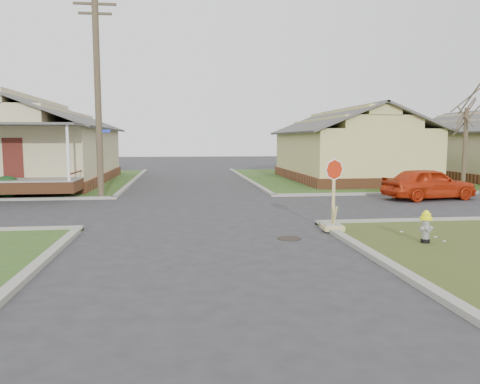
{
  "coord_description": "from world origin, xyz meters",
  "views": [
    {
      "loc": [
        -0.64,
        -12.47,
        2.63
      ],
      "look_at": [
        1.07,
        1.0,
        1.1
      ],
      "focal_mm": 35.0,
      "sensor_mm": 36.0,
      "label": 1
    }
  ],
  "objects": [
    {
      "name": "curbs",
      "position": [
        0.0,
        5.0,
        0.0
      ],
      "size": [
        80.0,
        40.0,
        0.12
      ],
      "primitive_type": null,
      "color": "gray",
      "rests_on": "ground"
    },
    {
      "name": "ground",
      "position": [
        0.0,
        0.0,
        0.0
      ],
      "size": [
        120.0,
        120.0,
        0.0
      ],
      "primitive_type": "plane",
      "color": "#2A292C",
      "rests_on": "ground"
    },
    {
      "name": "utility_pole",
      "position": [
        -4.2,
        8.9,
        4.66
      ],
      "size": [
        1.8,
        0.28,
        9.0
      ],
      "color": "#473929",
      "rests_on": "ground"
    },
    {
      "name": "hedge_right",
      "position": [
        -8.29,
        9.2,
        0.56
      ],
      "size": [
        1.34,
        1.09,
        1.02
      ],
      "primitive_type": "ellipsoid",
      "color": "#133515",
      "rests_on": "verge_far_left"
    },
    {
      "name": "tree_mid_right",
      "position": [
        14.0,
        10.2,
        2.15
      ],
      "size": [
        0.22,
        0.22,
        4.2
      ],
      "primitive_type": "cylinder",
      "color": "#473929",
      "rests_on": "verge_far_right"
    },
    {
      "name": "corner_house",
      "position": [
        -10.0,
        16.68,
        2.28
      ],
      "size": [
        10.1,
        15.5,
        5.3
      ],
      "color": "brown",
      "rests_on": "ground"
    },
    {
      "name": "fire_hydrant",
      "position": [
        5.43,
        -1.63,
        0.5
      ],
      "size": [
        0.31,
        0.31,
        0.83
      ],
      "rotation": [
        0.0,
        0.0,
        0.16
      ],
      "color": "black",
      "rests_on": "ground"
    },
    {
      "name": "red_sedan",
      "position": [
        10.16,
        6.77,
        0.7
      ],
      "size": [
        4.31,
        2.25,
        1.4
      ],
      "primitive_type": "imported",
      "rotation": [
        0.0,
        0.0,
        1.72
      ],
      "color": "#B82A0D",
      "rests_on": "ground"
    },
    {
      "name": "side_house_yellow",
      "position": [
        10.0,
        16.5,
        2.19
      ],
      "size": [
        7.6,
        11.6,
        4.7
      ],
      "color": "brown",
      "rests_on": "ground"
    },
    {
      "name": "manhole",
      "position": [
        2.2,
        -0.5,
        0.01
      ],
      "size": [
        0.64,
        0.64,
        0.01
      ],
      "primitive_type": "cylinder",
      "color": "black",
      "rests_on": "ground"
    },
    {
      "name": "stop_sign",
      "position": [
        3.66,
        0.27,
        0.49
      ],
      "size": [
        0.58,
        0.57,
        2.05
      ],
      "rotation": [
        0.0,
        0.0,
        -0.06
      ],
      "color": "tan",
      "rests_on": "ground"
    }
  ]
}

